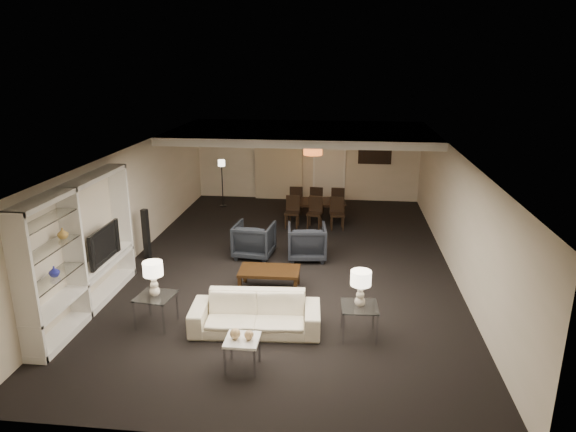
# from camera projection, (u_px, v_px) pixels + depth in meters

# --- Properties ---
(floor) EXTENTS (11.00, 11.00, 0.00)m
(floor) POSITION_uv_depth(u_px,v_px,m) (288.00, 263.00, 11.34)
(floor) COLOR black
(floor) RESTS_ON ground
(ceiling) EXTENTS (7.00, 11.00, 0.02)m
(ceiling) POSITION_uv_depth(u_px,v_px,m) (288.00, 151.00, 10.60)
(ceiling) COLOR silver
(ceiling) RESTS_ON ground
(wall_back) EXTENTS (7.00, 0.02, 2.50)m
(wall_back) POSITION_uv_depth(u_px,v_px,m) (307.00, 160.00, 16.19)
(wall_back) COLOR beige
(wall_back) RESTS_ON ground
(wall_front) EXTENTS (7.00, 0.02, 2.50)m
(wall_front) POSITION_uv_depth(u_px,v_px,m) (234.00, 347.00, 5.75)
(wall_front) COLOR beige
(wall_front) RESTS_ON ground
(wall_left) EXTENTS (0.02, 11.00, 2.50)m
(wall_left) POSITION_uv_depth(u_px,v_px,m) (131.00, 204.00, 11.34)
(wall_left) COLOR beige
(wall_left) RESTS_ON ground
(wall_right) EXTENTS (0.02, 11.00, 2.50)m
(wall_right) POSITION_uv_depth(u_px,v_px,m) (456.00, 215.00, 10.60)
(wall_right) COLOR beige
(wall_right) RESTS_ON ground
(ceiling_soffit) EXTENTS (7.00, 4.00, 0.20)m
(ceiling_soffit) POSITION_uv_depth(u_px,v_px,m) (302.00, 133.00, 13.96)
(ceiling_soffit) COLOR silver
(ceiling_soffit) RESTS_ON ceiling
(curtains) EXTENTS (1.50, 0.12, 2.40)m
(curtains) POSITION_uv_depth(u_px,v_px,m) (279.00, 162.00, 16.23)
(curtains) COLOR beige
(curtains) RESTS_ON wall_back
(door) EXTENTS (0.90, 0.05, 2.10)m
(door) POSITION_uv_depth(u_px,v_px,m) (329.00, 167.00, 16.15)
(door) COLOR silver
(door) RESTS_ON wall_back
(painting) EXTENTS (0.95, 0.04, 0.65)m
(painting) POSITION_uv_depth(u_px,v_px,m) (375.00, 152.00, 15.85)
(painting) COLOR #142D38
(painting) RESTS_ON wall_back
(media_unit) EXTENTS (0.38, 3.40, 2.35)m
(media_unit) POSITION_uv_depth(u_px,v_px,m) (82.00, 250.00, 8.87)
(media_unit) COLOR white
(media_unit) RESTS_ON wall_left
(pendant_light) EXTENTS (0.52, 0.52, 0.24)m
(pendant_light) POSITION_uv_depth(u_px,v_px,m) (313.00, 150.00, 14.07)
(pendant_light) COLOR #D8591E
(pendant_light) RESTS_ON ceiling_soffit
(sofa) EXTENTS (2.18, 0.97, 0.62)m
(sofa) POSITION_uv_depth(u_px,v_px,m) (255.00, 313.00, 8.47)
(sofa) COLOR beige
(sofa) RESTS_ON floor
(coffee_table) EXTENTS (1.18, 0.70, 0.42)m
(coffee_table) POSITION_uv_depth(u_px,v_px,m) (270.00, 279.00, 10.02)
(coffee_table) COLOR black
(coffee_table) RESTS_ON floor
(armchair_left) EXTENTS (0.93, 0.95, 0.79)m
(armchair_left) POSITION_uv_depth(u_px,v_px,m) (254.00, 240.00, 11.64)
(armchair_left) COLOR black
(armchair_left) RESTS_ON floor
(armchair_right) EXTENTS (0.94, 0.96, 0.79)m
(armchair_right) POSITION_uv_depth(u_px,v_px,m) (307.00, 242.00, 11.52)
(armchair_right) COLOR black
(armchair_right) RESTS_ON floor
(side_table_left) EXTENTS (0.65, 0.65, 0.55)m
(side_table_left) POSITION_uv_depth(u_px,v_px,m) (156.00, 310.00, 8.66)
(side_table_left) COLOR silver
(side_table_left) RESTS_ON floor
(side_table_right) EXTENTS (0.62, 0.62, 0.55)m
(side_table_right) POSITION_uv_depth(u_px,v_px,m) (359.00, 321.00, 8.31)
(side_table_right) COLOR silver
(side_table_right) RESTS_ON floor
(table_lamp_left) EXTENTS (0.35, 0.35, 0.60)m
(table_lamp_left) POSITION_uv_depth(u_px,v_px,m) (154.00, 279.00, 8.49)
(table_lamp_left) COLOR white
(table_lamp_left) RESTS_ON side_table_left
(table_lamp_right) EXTENTS (0.35, 0.35, 0.60)m
(table_lamp_right) POSITION_uv_depth(u_px,v_px,m) (360.00, 289.00, 8.14)
(table_lamp_right) COLOR beige
(table_lamp_right) RESTS_ON side_table_right
(marble_table) EXTENTS (0.49, 0.49, 0.49)m
(marble_table) POSITION_uv_depth(u_px,v_px,m) (243.00, 353.00, 7.45)
(marble_table) COLOR white
(marble_table) RESTS_ON floor
(gold_gourd_a) EXTENTS (0.16, 0.16, 0.16)m
(gold_gourd_a) POSITION_uv_depth(u_px,v_px,m) (235.00, 333.00, 7.36)
(gold_gourd_a) COLOR tan
(gold_gourd_a) RESTS_ON marble_table
(gold_gourd_b) EXTENTS (0.14, 0.14, 0.14)m
(gold_gourd_b) POSITION_uv_depth(u_px,v_px,m) (249.00, 335.00, 7.35)
(gold_gourd_b) COLOR tan
(gold_gourd_b) RESTS_ON marble_table
(television) EXTENTS (1.13, 0.15, 0.65)m
(television) POSITION_uv_depth(u_px,v_px,m) (99.00, 244.00, 9.43)
(television) COLOR black
(television) RESTS_ON media_unit
(vase_blue) EXTENTS (0.17, 0.17, 0.17)m
(vase_blue) POSITION_uv_depth(u_px,v_px,m) (54.00, 271.00, 8.04)
(vase_blue) COLOR #2529A1
(vase_blue) RESTS_ON media_unit
(vase_amber) EXTENTS (0.17, 0.17, 0.18)m
(vase_amber) POSITION_uv_depth(u_px,v_px,m) (63.00, 233.00, 8.25)
(vase_amber) COLOR #C29240
(vase_amber) RESTS_ON media_unit
(floor_speaker) EXTENTS (0.15, 0.15, 1.15)m
(floor_speaker) POSITION_uv_depth(u_px,v_px,m) (146.00, 234.00, 11.49)
(floor_speaker) COLOR black
(floor_speaker) RESTS_ON floor
(dining_table) EXTENTS (1.70, 1.07, 0.56)m
(dining_table) POSITION_uv_depth(u_px,v_px,m) (316.00, 211.00, 14.24)
(dining_table) COLOR black
(dining_table) RESTS_ON floor
(chair_nl) EXTENTS (0.41, 0.41, 0.84)m
(chair_nl) POSITION_uv_depth(u_px,v_px,m) (292.00, 212.00, 13.64)
(chair_nl) COLOR black
(chair_nl) RESTS_ON floor
(chair_nm) EXTENTS (0.44, 0.44, 0.84)m
(chair_nm) POSITION_uv_depth(u_px,v_px,m) (314.00, 213.00, 13.58)
(chair_nm) COLOR black
(chair_nm) RESTS_ON floor
(chair_nr) EXTENTS (0.43, 0.43, 0.84)m
(chair_nr) POSITION_uv_depth(u_px,v_px,m) (337.00, 214.00, 13.51)
(chair_nr) COLOR black
(chair_nr) RESTS_ON floor
(chair_fl) EXTENTS (0.39, 0.39, 0.84)m
(chair_fl) POSITION_uv_depth(u_px,v_px,m) (297.00, 199.00, 14.88)
(chair_fl) COLOR black
(chair_fl) RESTS_ON floor
(chair_fm) EXTENTS (0.43, 0.43, 0.84)m
(chair_fm) POSITION_uv_depth(u_px,v_px,m) (317.00, 200.00, 14.81)
(chair_fm) COLOR black
(chair_fm) RESTS_ON floor
(chair_fr) EXTENTS (0.41, 0.41, 0.84)m
(chair_fr) POSITION_uv_depth(u_px,v_px,m) (338.00, 201.00, 14.75)
(chair_fr) COLOR black
(chair_fr) RESTS_ON floor
(floor_lamp) EXTENTS (0.22, 0.22, 1.43)m
(floor_lamp) POSITION_uv_depth(u_px,v_px,m) (222.00, 183.00, 15.53)
(floor_lamp) COLOR black
(floor_lamp) RESTS_ON floor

